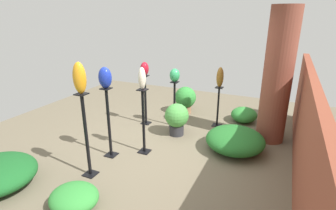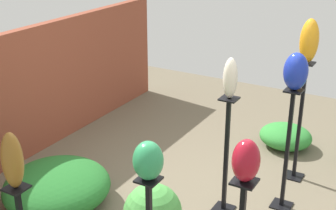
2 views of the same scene
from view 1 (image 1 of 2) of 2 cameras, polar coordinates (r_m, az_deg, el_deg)
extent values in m
plane|color=#6B604C|center=(5.05, -1.41, -9.31)|extent=(8.00, 8.00, 0.00)
cube|color=brown|center=(4.33, 27.67, -5.38)|extent=(5.60, 0.12, 1.55)
cylinder|color=brown|center=(5.35, 22.72, 5.58)|extent=(0.53, 0.53, 2.57)
cube|color=black|center=(6.09, 10.57, -4.34)|extent=(0.20, 0.20, 0.01)
cube|color=black|center=(5.93, 10.84, -0.39)|extent=(0.04, 0.04, 0.91)
cube|color=black|center=(5.79, 11.11, 3.76)|extent=(0.16, 0.16, 0.01)
cube|color=black|center=(4.92, -12.22, -10.53)|extent=(0.20, 0.20, 0.01)
cube|color=black|center=(4.65, -12.76, -3.87)|extent=(0.04, 0.04, 1.26)
cube|color=black|center=(4.44, -13.35, 3.51)|extent=(0.16, 0.16, 0.02)
cube|color=black|center=(4.48, -16.49, -14.19)|extent=(0.20, 0.20, 0.01)
cube|color=black|center=(4.16, -17.37, -6.50)|extent=(0.04, 0.04, 1.35)
cube|color=black|center=(3.92, -18.33, 2.28)|extent=(0.16, 0.16, 0.02)
cube|color=black|center=(4.94, -5.15, -10.02)|extent=(0.20, 0.20, 0.01)
cube|color=black|center=(4.68, -5.36, -3.67)|extent=(0.04, 0.04, 1.20)
cube|color=black|center=(4.48, -5.60, 3.33)|extent=(0.16, 0.16, 0.02)
cube|color=black|center=(6.13, -4.78, -3.91)|extent=(0.20, 0.20, 0.01)
cube|color=black|center=(5.93, -4.93, 1.07)|extent=(0.04, 0.04, 1.14)
cube|color=black|center=(5.78, -5.09, 6.36)|extent=(0.16, 0.16, 0.02)
cube|color=black|center=(5.98, 1.38, -4.45)|extent=(0.20, 0.20, 0.01)
cube|color=black|center=(5.79, 1.42, 0.14)|extent=(0.04, 0.04, 1.03)
cube|color=black|center=(5.65, 1.46, 5.00)|extent=(0.16, 0.16, 0.02)
ellipsoid|color=brown|center=(5.74, 11.26, 5.94)|extent=(0.16, 0.15, 0.44)
ellipsoid|color=#192D9E|center=(4.40, -13.54, 5.81)|extent=(0.20, 0.22, 0.35)
ellipsoid|color=orange|center=(3.87, -18.70, 5.60)|extent=(0.18, 0.19, 0.45)
ellipsoid|color=beige|center=(4.43, -5.68, 5.79)|extent=(0.13, 0.13, 0.38)
ellipsoid|color=maroon|center=(5.74, -5.13, 7.86)|extent=(0.20, 0.18, 0.29)
ellipsoid|color=#2D9356|center=(5.61, 1.47, 6.50)|extent=(0.21, 0.22, 0.29)
cylinder|color=#936B4C|center=(6.73, 3.75, -0.92)|extent=(0.30, 0.30, 0.19)
sphere|color=#338C38|center=(6.62, 3.81, 1.68)|extent=(0.54, 0.54, 0.54)
cylinder|color=#2D2D33|center=(5.53, 1.88, -5.38)|extent=(0.30, 0.30, 0.22)
sphere|color=#479942|center=(5.40, 1.92, -2.28)|extent=(0.50, 0.50, 0.50)
ellipsoid|color=#236B28|center=(5.04, 14.39, -7.38)|extent=(1.08, 1.07, 0.42)
ellipsoid|color=#338C38|center=(3.83, -19.77, -18.46)|extent=(0.60, 0.66, 0.30)
ellipsoid|color=#338C38|center=(6.40, 16.22, -2.05)|extent=(0.65, 0.60, 0.34)
camera|label=2|loc=(8.29, -2.03, 21.52)|focal=50.00mm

